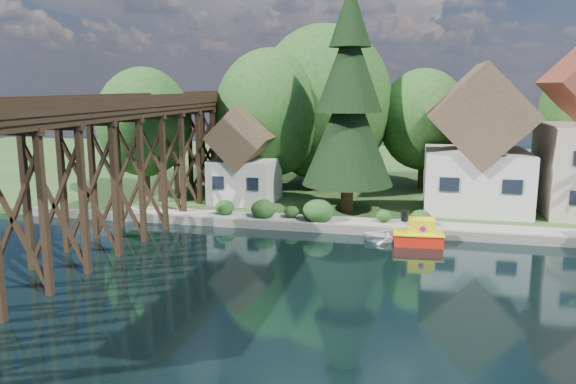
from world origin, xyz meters
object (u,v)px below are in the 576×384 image
shed (245,161)px  boat_white_a (394,234)px  house_left (477,148)px  tugboat (419,234)px  trestle_bridge (131,154)px  conifer (349,104)px

shed → boat_white_a: (12.31, -7.41, -3.44)m
house_left → boat_white_a: size_ratio=2.92×
shed → tugboat: shed is taller
trestle_bridge → house_left: house_left is taller
shed → trestle_bridge: bearing=-118.2°
house_left → shed: bearing=-175.2°
trestle_bridge → tugboat: size_ratio=13.90×
conifer → boat_white_a: (3.76, -5.72, -8.14)m
boat_white_a → shed: bearing=45.0°
conifer → tugboat: bearing=-50.3°
trestle_bridge → shed: trestle_bridge is taller
house_left → tugboat: (-4.09, -9.65, -4.47)m
conifer → shed: bearing=168.8°
house_left → conifer: bearing=-161.3°
tugboat → boat_white_a: size_ratio=0.84×
house_left → boat_white_a: house_left is taller
boat_white_a → tugboat: bearing=-128.8°
trestle_bridge → conifer: (13.55, 7.63, 3.19)m
trestle_bridge → conifer: conifer is taller
conifer → tugboat: 11.50m
trestle_bridge → boat_white_a: size_ratio=11.73×
shed → house_left: bearing=4.8°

